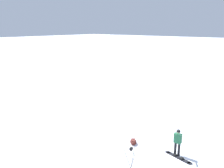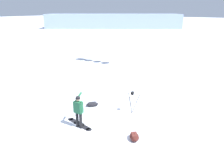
{
  "view_description": "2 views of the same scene",
  "coord_description": "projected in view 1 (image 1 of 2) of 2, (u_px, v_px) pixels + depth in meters",
  "views": [
    {
      "loc": [
        5.16,
        -11.04,
        7.24
      ],
      "look_at": [
        0.48,
        -5.36,
        5.38
      ],
      "focal_mm": 36.6,
      "sensor_mm": 36.0,
      "label": 1
    },
    {
      "loc": [
        -6.04,
        7.44,
        5.36
      ],
      "look_at": [
        0.1,
        -1.64,
        1.68
      ],
      "focal_mm": 36.03,
      "sensor_mm": 36.0,
      "label": 2
    }
  ],
  "objects": [
    {
      "name": "camera_tripod",
      "position": [
        131.0,
        154.0,
        11.75
      ],
      "size": [
        0.71,
        0.56,
        1.22
      ],
      "color": "#262628",
      "rests_on": "ground_plane"
    },
    {
      "name": "gear_bag_large",
      "position": [
        133.0,
        142.0,
        14.44
      ],
      "size": [
        0.71,
        0.76,
        0.28
      ],
      "color": "#4C1E19",
      "rests_on": "ground_plane"
    },
    {
      "name": "ground_plane",
      "position": [
        164.0,
        155.0,
        13.22
      ],
      "size": [
        300.0,
        300.0,
        0.0
      ],
      "primitive_type": "plane",
      "color": "white"
    },
    {
      "name": "snowboarder",
      "position": [
        178.0,
        140.0,
        12.99
      ],
      "size": [
        0.48,
        0.62,
        1.63
      ],
      "color": "black",
      "rests_on": "ground_plane"
    },
    {
      "name": "snowboard",
      "position": [
        178.0,
        157.0,
        12.94
      ],
      "size": [
        1.73,
        0.57,
        0.1
      ],
      "color": "black",
      "rests_on": "ground_plane"
    }
  ]
}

